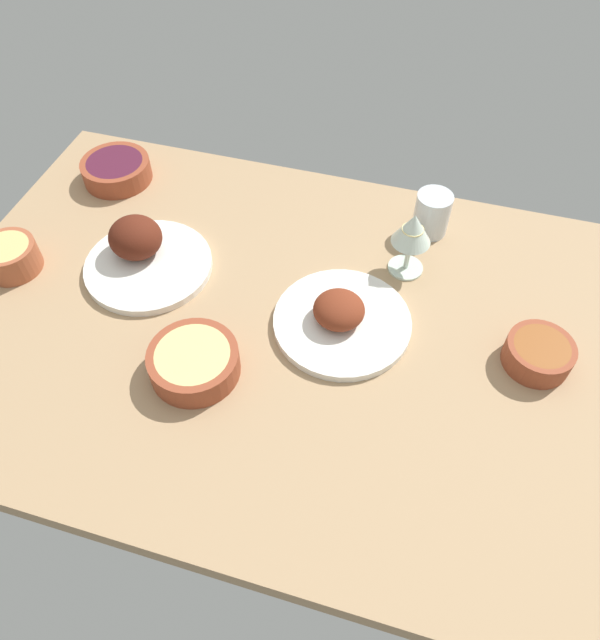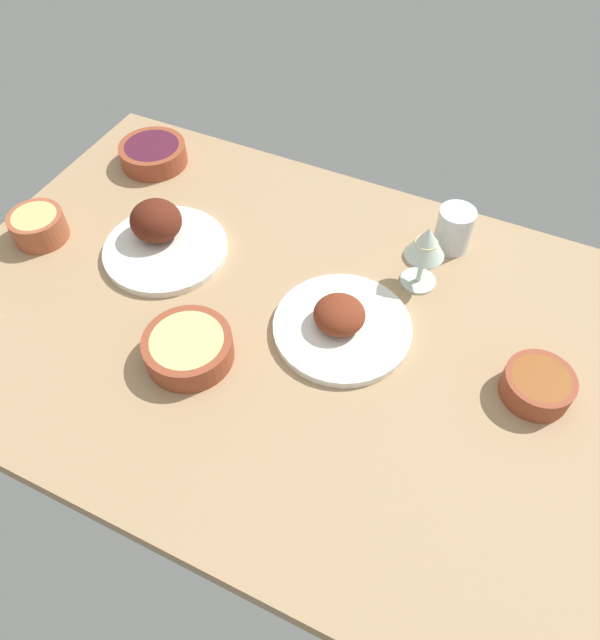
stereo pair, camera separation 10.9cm
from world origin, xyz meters
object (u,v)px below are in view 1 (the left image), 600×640
object	(u,v)px
bowl_soup	(539,353)
water_tumbler	(432,214)
wine_glass	(412,232)
bowl_pasta	(10,256)
plate_center_main	(341,318)
plate_far_side	(143,253)
bowl_potatoes	(194,362)
bowl_onions	(116,169)

from	to	relation	value
bowl_soup	water_tumbler	bearing A→B (deg)	-51.25
wine_glass	water_tumbler	size ratio (longest dim) A/B	1.52
bowl_pasta	water_tumbler	distance (cm)	85.20
plate_center_main	plate_far_side	world-z (taller)	plate_far_side
plate_center_main	wine_glass	world-z (taller)	wine_glass
bowl_potatoes	water_tumbler	bearing A→B (deg)	-125.53
plate_far_side	bowl_potatoes	size ratio (longest dim) A/B	1.61
plate_center_main	water_tumbler	world-z (taller)	water_tumbler
plate_far_side	wine_glass	world-z (taller)	wine_glass
bowl_pasta	bowl_soup	xyz separation A→B (cm)	(-101.16, -5.29, -0.55)
bowl_pasta	bowl_soup	distance (cm)	101.30
bowl_potatoes	bowl_soup	xyz separation A→B (cm)	(-56.71, -18.38, -0.12)
bowl_pasta	bowl_potatoes	bearing A→B (deg)	163.60
plate_far_side	bowl_potatoes	bearing A→B (deg)	132.76
plate_center_main	plate_far_side	distance (cm)	41.98
plate_center_main	bowl_soup	world-z (taller)	plate_center_main
plate_center_main	bowl_pasta	size ratio (longest dim) A/B	2.29
bowl_pasta	bowl_potatoes	world-z (taller)	bowl_pasta
plate_far_side	bowl_pasta	world-z (taller)	plate_far_side
bowl_pasta	water_tumbler	xyz separation A→B (cm)	(-78.10, -34.02, 1.43)
plate_far_side	bowl_soup	bearing A→B (deg)	177.66
plate_center_main	bowl_soup	size ratio (longest dim) A/B	2.17
bowl_onions	wine_glass	world-z (taller)	wine_glass
bowl_pasta	bowl_potatoes	distance (cm)	46.35
plate_far_side	wine_glass	xyz separation A→B (cm)	(-50.77, -13.10, 7.03)
bowl_onions	bowl_pasta	bearing A→B (deg)	77.57
bowl_pasta	water_tumbler	size ratio (longest dim) A/B	1.20
bowl_soup	wine_glass	xyz separation A→B (cm)	(25.82, -16.24, 7.29)
bowl_pasta	water_tumbler	bearing A→B (deg)	-156.46
bowl_soup	water_tumbler	xyz separation A→B (cm)	(23.06, -28.73, 1.98)
wine_glass	water_tumbler	world-z (taller)	wine_glass
water_tumbler	plate_far_side	bearing A→B (deg)	25.55
plate_far_side	wine_glass	size ratio (longest dim) A/B	1.81
bowl_onions	water_tumbler	world-z (taller)	water_tumbler
bowl_pasta	plate_far_side	bearing A→B (deg)	-161.06
plate_center_main	water_tumbler	distance (cm)	32.43
wine_glass	water_tumbler	xyz separation A→B (cm)	(-2.76, -12.49, -5.31)
plate_center_main	water_tumbler	size ratio (longest dim) A/B	2.76
bowl_potatoes	wine_glass	size ratio (longest dim) A/B	1.12
bowl_potatoes	wine_glass	xyz separation A→B (cm)	(-30.88, -34.62, 7.18)
plate_center_main	bowl_onions	bearing A→B (deg)	-24.88
bowl_pasta	bowl_soup	bearing A→B (deg)	-177.01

